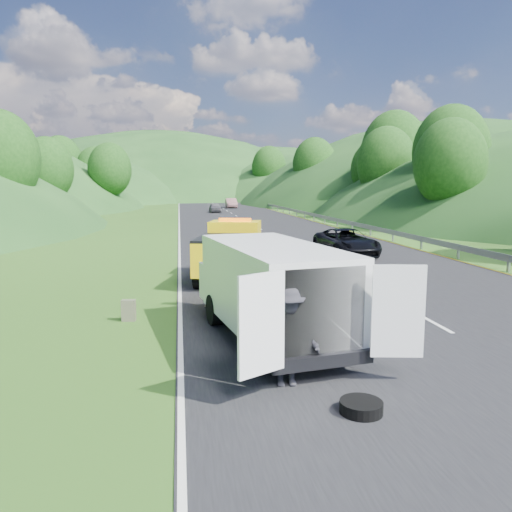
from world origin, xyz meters
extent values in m
plane|color=#38661E|center=(0.00, 0.00, 0.00)|extent=(320.00, 320.00, 0.00)
cube|color=black|center=(3.00, 40.00, 0.01)|extent=(14.00, 200.00, 0.02)
cube|color=gray|center=(10.30, 52.50, 0.00)|extent=(0.06, 140.00, 1.52)
cylinder|color=black|center=(-2.24, 7.16, 0.48)|extent=(0.56, 1.00, 0.95)
cylinder|color=black|center=(-0.49, 6.71, 0.48)|extent=(0.56, 1.00, 0.95)
cylinder|color=black|center=(-3.19, 3.48, 0.48)|extent=(0.56, 1.00, 0.95)
cylinder|color=black|center=(-1.44, 3.03, 0.48)|extent=(0.56, 1.00, 0.95)
cube|color=yellow|center=(-1.57, 6.16, 1.38)|extent=(2.36, 1.99, 1.81)
cube|color=yellow|center=(-2.10, 4.09, 1.14)|extent=(2.84, 3.65, 1.24)
cube|color=black|center=(-2.10, 4.09, 1.81)|extent=(2.84, 3.65, 0.10)
cube|color=black|center=(-1.28, 7.26, 0.86)|extent=(2.13, 1.58, 0.67)
cube|color=black|center=(-1.14, 7.81, 0.67)|extent=(1.98, 0.69, 0.48)
cube|color=yellow|center=(-1.20, 7.58, 1.47)|extent=(2.03, 1.20, 1.04)
cube|color=orange|center=(-1.57, 6.16, 2.33)|extent=(1.35, 0.56, 0.15)
cube|color=black|center=(-1.40, 6.80, 1.71)|extent=(1.77, 0.53, 0.86)
cylinder|color=black|center=(-2.96, -1.31, 0.42)|extent=(0.46, 0.88, 0.84)
cylinder|color=black|center=(-1.10, -0.99, 0.42)|extent=(0.46, 0.88, 0.84)
cylinder|color=black|center=(-2.34, -4.83, 0.42)|extent=(0.46, 0.88, 0.84)
cylinder|color=black|center=(-0.48, -4.51, 0.42)|extent=(0.46, 0.88, 0.84)
cube|color=white|center=(-1.70, -3.02, 1.42)|extent=(3.06, 5.75, 1.94)
cube|color=white|center=(-2.20, -0.17, 1.00)|extent=(2.23, 1.29, 1.05)
cube|color=black|center=(-2.16, -0.38, 1.84)|extent=(1.98, 0.69, 0.88)
cube|color=black|center=(-1.24, -5.66, 1.42)|extent=(1.78, 0.41, 1.68)
cube|color=white|center=(-2.50, -6.36, 1.42)|extent=(0.90, 0.55, 1.79)
cube|color=white|center=(0.19, -5.89, 1.42)|extent=(0.99, 0.24, 1.79)
cube|color=black|center=(-1.22, -5.76, 0.47)|extent=(2.10, 0.52, 0.26)
imported|color=white|center=(-3.00, 0.56, 0.00)|extent=(0.73, 0.82, 1.83)
imported|color=tan|center=(-2.36, -1.44, 0.00)|extent=(0.57, 0.51, 0.96)
imported|color=black|center=(-1.91, -5.69, 0.00)|extent=(1.27, 0.77, 1.93)
cube|color=#575842|center=(-5.32, -0.56, 0.30)|extent=(0.40, 0.26, 0.60)
cylinder|color=black|center=(-0.93, -7.03, 0.00)|extent=(0.72, 0.72, 0.20)
imported|color=black|center=(5.00, 11.07, 0.00)|extent=(2.59, 5.20, 1.42)
imported|color=#4C4A4F|center=(1.00, 54.09, 0.00)|extent=(1.54, 3.82, 1.30)
imported|color=#7B5253|center=(4.56, 66.99, 0.00)|extent=(1.66, 4.76, 1.57)
camera|label=1|loc=(-3.86, -14.53, 3.79)|focal=35.00mm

